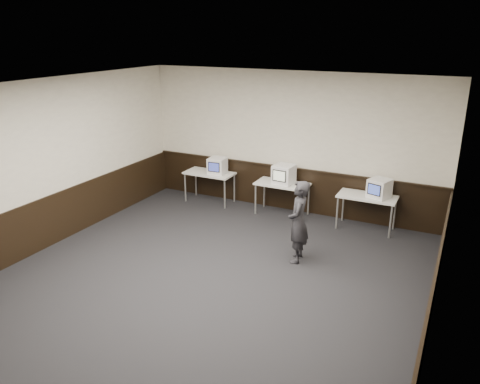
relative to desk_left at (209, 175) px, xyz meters
name	(u,v)px	position (x,y,z in m)	size (l,w,h in m)	color
floor	(201,287)	(1.90, -3.60, -0.68)	(8.00, 8.00, 0.00)	black
ceiling	(195,91)	(1.90, -3.60, 2.52)	(8.00, 8.00, 0.00)	white
back_wall	(290,143)	(1.90, 0.40, 0.92)	(7.00, 7.00, 0.00)	beige
left_wall	(37,168)	(-1.60, -3.60, 0.92)	(8.00, 8.00, 0.00)	beige
right_wall	(443,238)	(5.40, -3.60, 0.92)	(8.00, 8.00, 0.00)	beige
wainscot_back	(288,189)	(1.90, 0.38, -0.18)	(6.98, 0.04, 1.00)	black
wainscot_left	(46,222)	(-1.58, -3.60, -0.18)	(0.04, 7.98, 1.00)	black
wainscot_right	(429,314)	(5.38, -3.60, -0.18)	(0.04, 7.98, 1.00)	black
wainscot_rail	(289,168)	(1.90, 0.36, 0.34)	(6.98, 0.06, 0.04)	black
desk_left	(209,175)	(0.00, 0.00, 0.00)	(1.20, 0.60, 0.75)	silver
desk_center	(282,186)	(1.90, 0.00, 0.00)	(1.20, 0.60, 0.75)	silver
desk_right	(367,199)	(3.80, 0.00, 0.00)	(1.20, 0.60, 0.75)	silver
emac_left	(217,166)	(0.22, 0.00, 0.27)	(0.43, 0.45, 0.39)	white
emac_center	(284,174)	(1.93, -0.01, 0.29)	(0.47, 0.50, 0.43)	white
emac_right	(379,188)	(4.02, 0.00, 0.27)	(0.51, 0.52, 0.39)	white
person	(298,222)	(2.99, -2.01, 0.09)	(0.56, 0.37, 1.53)	#252429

